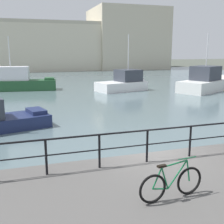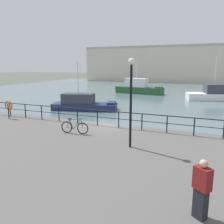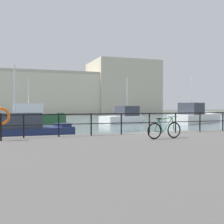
{
  "view_description": "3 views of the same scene",
  "coord_description": "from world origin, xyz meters",
  "px_view_note": "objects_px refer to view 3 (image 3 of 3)",
  "views": [
    {
      "loc": [
        -4.21,
        -8.56,
        4.49
      ],
      "look_at": [
        0.04,
        4.67,
        1.45
      ],
      "focal_mm": 45.42,
      "sensor_mm": 36.0,
      "label": 1
    },
    {
      "loc": [
        6.15,
        -14.54,
        5.06
      ],
      "look_at": [
        -0.88,
        2.79,
        1.2
      ],
      "focal_mm": 36.64,
      "sensor_mm": 36.0,
      "label": 2
    },
    {
      "loc": [
        -7.29,
        -14.16,
        2.46
      ],
      "look_at": [
        -1.56,
        2.24,
        2.05
      ],
      "focal_mm": 45.75,
      "sensor_mm": 36.0,
      "label": 3
    }
  ],
  "objects_px": {
    "moored_red_daysailer": "(32,116)",
    "parked_bicycle": "(164,130)",
    "moored_white_yacht": "(124,117)",
    "moored_blue_motorboat": "(194,116)",
    "moored_small_launch": "(22,128)",
    "life_ring_stand": "(1,117)",
    "harbor_building": "(69,93)"
  },
  "relations": [
    {
      "from": "life_ring_stand",
      "to": "moored_white_yacht",
      "type": "bearing_deg",
      "value": 57.64
    },
    {
      "from": "moored_white_yacht",
      "to": "parked_bicycle",
      "type": "xyz_separation_m",
      "value": [
        -7.8,
        -24.61,
        0.46
      ]
    },
    {
      "from": "moored_small_launch",
      "to": "moored_white_yacht",
      "type": "xyz_separation_m",
      "value": [
        13.49,
        13.44,
        0.17
      ]
    },
    {
      "from": "harbor_building",
      "to": "moored_white_yacht",
      "type": "bearing_deg",
      "value": -89.74
    },
    {
      "from": "moored_small_launch",
      "to": "moored_white_yacht",
      "type": "relative_size",
      "value": 1.23
    },
    {
      "from": "harbor_building",
      "to": "moored_red_daysailer",
      "type": "xyz_separation_m",
      "value": [
        -11.53,
        -34.56,
        -4.61
      ]
    },
    {
      "from": "moored_white_yacht",
      "to": "moored_blue_motorboat",
      "type": "relative_size",
      "value": 0.63
    },
    {
      "from": "harbor_building",
      "to": "moored_small_launch",
      "type": "height_order",
      "value": "harbor_building"
    },
    {
      "from": "moored_red_daysailer",
      "to": "moored_blue_motorboat",
      "type": "bearing_deg",
      "value": -9.48
    },
    {
      "from": "moored_red_daysailer",
      "to": "moored_blue_motorboat",
      "type": "distance_m",
      "value": 21.97
    },
    {
      "from": "moored_red_daysailer",
      "to": "moored_small_launch",
      "type": "height_order",
      "value": "moored_red_daysailer"
    },
    {
      "from": "moored_red_daysailer",
      "to": "parked_bicycle",
      "type": "bearing_deg",
      "value": -74.33
    },
    {
      "from": "moored_white_yacht",
      "to": "moored_blue_motorboat",
      "type": "height_order",
      "value": "moored_blue_motorboat"
    },
    {
      "from": "harbor_building",
      "to": "moored_white_yacht",
      "type": "xyz_separation_m",
      "value": [
        0.17,
        -38.29,
        -4.74
      ]
    },
    {
      "from": "moored_red_daysailer",
      "to": "moored_small_launch",
      "type": "distance_m",
      "value": 17.28
    },
    {
      "from": "parked_bicycle",
      "to": "moored_small_launch",
      "type": "bearing_deg",
      "value": 111.12
    },
    {
      "from": "moored_small_launch",
      "to": "parked_bicycle",
      "type": "bearing_deg",
      "value": -77.91
    },
    {
      "from": "moored_blue_motorboat",
      "to": "life_ring_stand",
      "type": "relative_size",
      "value": 7.04
    },
    {
      "from": "moored_red_daysailer",
      "to": "parked_bicycle",
      "type": "height_order",
      "value": "moored_red_daysailer"
    },
    {
      "from": "moored_small_launch",
      "to": "parked_bicycle",
      "type": "height_order",
      "value": "moored_small_launch"
    },
    {
      "from": "moored_red_daysailer",
      "to": "moored_blue_motorboat",
      "type": "xyz_separation_m",
      "value": [
        20.98,
        -6.54,
        -0.08
      ]
    },
    {
      "from": "moored_red_daysailer",
      "to": "moored_small_launch",
      "type": "xyz_separation_m",
      "value": [
        -1.79,
        -17.18,
        -0.3
      ]
    },
    {
      "from": "moored_red_daysailer",
      "to": "parked_bicycle",
      "type": "distance_m",
      "value": 28.62
    },
    {
      "from": "harbor_building",
      "to": "moored_red_daysailer",
      "type": "distance_m",
      "value": 36.72
    },
    {
      "from": "moored_white_yacht",
      "to": "life_ring_stand",
      "type": "distance_m",
      "value": 27.3
    },
    {
      "from": "moored_blue_motorboat",
      "to": "life_ring_stand",
      "type": "distance_m",
      "value": 31.32
    },
    {
      "from": "moored_small_launch",
      "to": "moored_blue_motorboat",
      "type": "distance_m",
      "value": 25.14
    },
    {
      "from": "harbor_building",
      "to": "moored_small_launch",
      "type": "xyz_separation_m",
      "value": [
        -13.32,
        -51.74,
        -4.91
      ]
    },
    {
      "from": "harbor_building",
      "to": "parked_bicycle",
      "type": "height_order",
      "value": "harbor_building"
    },
    {
      "from": "moored_white_yacht",
      "to": "life_ring_stand",
      "type": "height_order",
      "value": "moored_white_yacht"
    },
    {
      "from": "harbor_building",
      "to": "parked_bicycle",
      "type": "xyz_separation_m",
      "value": [
        -7.63,
        -62.9,
        -4.28
      ]
    },
    {
      "from": "moored_white_yacht",
      "to": "parked_bicycle",
      "type": "height_order",
      "value": "moored_white_yacht"
    }
  ]
}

